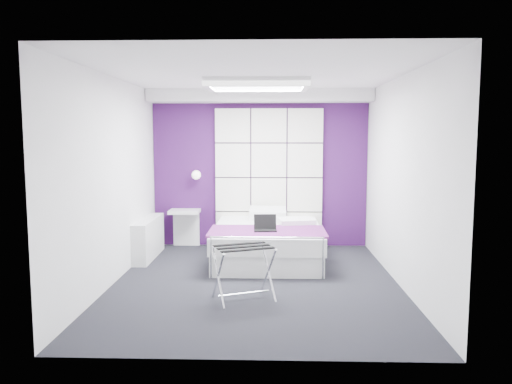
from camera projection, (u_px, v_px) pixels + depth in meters
floor at (256, 283)px, 6.34m from camera, size 4.40×4.40×0.00m
ceiling at (256, 75)px, 6.05m from camera, size 4.40×4.40×0.00m
wall_back at (260, 169)px, 8.38m from camera, size 3.60×0.00×3.60m
wall_left at (112, 181)px, 6.25m from camera, size 0.00×4.40×4.40m
wall_right at (402, 182)px, 6.14m from camera, size 0.00×4.40×4.40m
accent_wall at (260, 170)px, 8.37m from camera, size 3.58×0.02×2.58m
soffit at (260, 96)px, 8.00m from camera, size 3.58×0.50×0.20m
headboard at (269, 178)px, 8.33m from camera, size 1.80×0.08×2.30m
skylight at (257, 84)px, 6.65m from camera, size 1.36×0.86×0.12m
wall_lamp at (197, 175)px, 8.28m from camera, size 0.15×0.15×0.15m
radiator at (149, 238)px, 7.65m from camera, size 0.22×1.20×0.60m
bed at (267, 241)px, 7.46m from camera, size 1.62×1.95×0.69m
nightstand at (185, 211)px, 8.31m from camera, size 0.50×0.39×0.06m
luggage_rack at (244, 273)px, 5.67m from camera, size 0.62×0.46×0.61m
laptop at (265, 227)px, 6.94m from camera, size 0.31×0.22×0.23m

